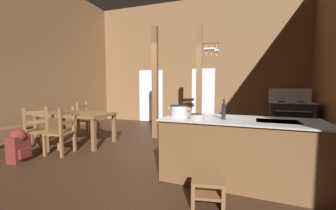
{
  "coord_description": "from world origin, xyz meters",
  "views": [
    {
      "loc": [
        1.5,
        -3.68,
        1.31
      ],
      "look_at": [
        0.09,
        0.63,
        0.95
      ],
      "focal_mm": 21.78,
      "sensor_mm": 36.0,
      "label": 1
    }
  ],
  "objects_px": {
    "stockpot_on_counter": "(179,111)",
    "kitchen_island": "(239,150)",
    "mixing_bowl_on_counter": "(196,117)",
    "ladderback_chair_at_table_end": "(34,131)",
    "ladderback_chair_by_post": "(87,119)",
    "bottle_tall_on_counter": "(224,111)",
    "dining_table": "(76,117)",
    "ladderback_chair_near_window": "(62,132)",
    "backpack": "(19,145)",
    "step_stool": "(208,190)",
    "stove_range": "(290,117)"
  },
  "relations": [
    {
      "from": "stockpot_on_counter",
      "to": "backpack",
      "type": "bearing_deg",
      "value": -171.4
    },
    {
      "from": "bottle_tall_on_counter",
      "to": "kitchen_island",
      "type": "bearing_deg",
      "value": 19.88
    },
    {
      "from": "kitchen_island",
      "to": "stockpot_on_counter",
      "type": "distance_m",
      "value": 1.03
    },
    {
      "from": "kitchen_island",
      "to": "bottle_tall_on_counter",
      "type": "relative_size",
      "value": 7.71
    },
    {
      "from": "stockpot_on_counter",
      "to": "kitchen_island",
      "type": "bearing_deg",
      "value": 1.86
    },
    {
      "from": "step_stool",
      "to": "stockpot_on_counter",
      "type": "distance_m",
      "value": 1.22
    },
    {
      "from": "kitchen_island",
      "to": "ladderback_chair_by_post",
      "type": "distance_m",
      "value": 4.38
    },
    {
      "from": "ladderback_chair_at_table_end",
      "to": "backpack",
      "type": "xyz_separation_m",
      "value": [
        0.23,
        -0.49,
        -0.14
      ]
    },
    {
      "from": "kitchen_island",
      "to": "dining_table",
      "type": "height_order",
      "value": "kitchen_island"
    },
    {
      "from": "ladderback_chair_at_table_end",
      "to": "bottle_tall_on_counter",
      "type": "distance_m",
      "value": 3.79
    },
    {
      "from": "ladderback_chair_by_post",
      "to": "backpack",
      "type": "relative_size",
      "value": 1.59
    },
    {
      "from": "kitchen_island",
      "to": "ladderback_chair_near_window",
      "type": "xyz_separation_m",
      "value": [
        -3.36,
        0.14,
        0.01
      ]
    },
    {
      "from": "ladderback_chair_near_window",
      "to": "stockpot_on_counter",
      "type": "height_order",
      "value": "stockpot_on_counter"
    },
    {
      "from": "mixing_bowl_on_counter",
      "to": "ladderback_chair_at_table_end",
      "type": "bearing_deg",
      "value": 175.63
    },
    {
      "from": "ladderback_chair_by_post",
      "to": "ladderback_chair_at_table_end",
      "type": "xyz_separation_m",
      "value": [
        0.08,
        -1.65,
        0.0
      ]
    },
    {
      "from": "stove_range",
      "to": "backpack",
      "type": "distance_m",
      "value": 6.67
    },
    {
      "from": "mixing_bowl_on_counter",
      "to": "bottle_tall_on_counter",
      "type": "height_order",
      "value": "bottle_tall_on_counter"
    },
    {
      "from": "stove_range",
      "to": "ladderback_chair_at_table_end",
      "type": "xyz_separation_m",
      "value": [
        -5.44,
        -3.66,
        -0.03
      ]
    },
    {
      "from": "ladderback_chair_at_table_end",
      "to": "bottle_tall_on_counter",
      "type": "height_order",
      "value": "bottle_tall_on_counter"
    },
    {
      "from": "ladderback_chair_at_table_end",
      "to": "mixing_bowl_on_counter",
      "type": "bearing_deg",
      "value": -4.37
    },
    {
      "from": "backpack",
      "to": "ladderback_chair_at_table_end",
      "type": "bearing_deg",
      "value": 114.57
    },
    {
      "from": "ladderback_chair_by_post",
      "to": "bottle_tall_on_counter",
      "type": "distance_m",
      "value": 4.25
    },
    {
      "from": "ladderback_chair_near_window",
      "to": "mixing_bowl_on_counter",
      "type": "relative_size",
      "value": 4.34
    },
    {
      "from": "ladderback_chair_by_post",
      "to": "backpack",
      "type": "xyz_separation_m",
      "value": [
        0.3,
        -2.15,
        -0.14
      ]
    },
    {
      "from": "mixing_bowl_on_counter",
      "to": "ladderback_chair_near_window",
      "type": "bearing_deg",
      "value": 172.5
    },
    {
      "from": "dining_table",
      "to": "ladderback_chair_by_post",
      "type": "bearing_deg",
      "value": 114.57
    },
    {
      "from": "ladderback_chair_near_window",
      "to": "stockpot_on_counter",
      "type": "distance_m",
      "value": 2.54
    },
    {
      "from": "kitchen_island",
      "to": "ladderback_chair_by_post",
      "type": "xyz_separation_m",
      "value": [
        -4.04,
        1.69,
        0.01
      ]
    },
    {
      "from": "bottle_tall_on_counter",
      "to": "step_stool",
      "type": "bearing_deg",
      "value": -99.82
    },
    {
      "from": "backpack",
      "to": "dining_table",
      "type": "bearing_deg",
      "value": 86.96
    },
    {
      "from": "ladderback_chair_near_window",
      "to": "backpack",
      "type": "distance_m",
      "value": 0.72
    },
    {
      "from": "mixing_bowl_on_counter",
      "to": "bottle_tall_on_counter",
      "type": "distance_m",
      "value": 0.4
    },
    {
      "from": "step_stool",
      "to": "ladderback_chair_at_table_end",
      "type": "distance_m",
      "value": 3.72
    },
    {
      "from": "ladderback_chair_by_post",
      "to": "bottle_tall_on_counter",
      "type": "bearing_deg",
      "value": -24.77
    },
    {
      "from": "stove_range",
      "to": "bottle_tall_on_counter",
      "type": "bearing_deg",
      "value": -114.25
    },
    {
      "from": "kitchen_island",
      "to": "backpack",
      "type": "relative_size",
      "value": 3.72
    },
    {
      "from": "kitchen_island",
      "to": "stove_range",
      "type": "height_order",
      "value": "stove_range"
    },
    {
      "from": "ladderback_chair_by_post",
      "to": "ladderback_chair_at_table_end",
      "type": "relative_size",
      "value": 1.0
    },
    {
      "from": "stove_range",
      "to": "backpack",
      "type": "bearing_deg",
      "value": -141.5
    },
    {
      "from": "ladderback_chair_at_table_end",
      "to": "step_stool",
      "type": "bearing_deg",
      "value": -12.63
    },
    {
      "from": "dining_table",
      "to": "backpack",
      "type": "height_order",
      "value": "dining_table"
    },
    {
      "from": "kitchen_island",
      "to": "step_stool",
      "type": "xyz_separation_m",
      "value": [
        -0.34,
        -0.78,
        -0.26
      ]
    },
    {
      "from": "kitchen_island",
      "to": "mixing_bowl_on_counter",
      "type": "height_order",
      "value": "mixing_bowl_on_counter"
    },
    {
      "from": "ladderback_chair_near_window",
      "to": "stockpot_on_counter",
      "type": "bearing_deg",
      "value": -3.89
    },
    {
      "from": "dining_table",
      "to": "bottle_tall_on_counter",
      "type": "bearing_deg",
      "value": -15.36
    },
    {
      "from": "kitchen_island",
      "to": "ladderback_chair_at_table_end",
      "type": "bearing_deg",
      "value": 179.54
    },
    {
      "from": "dining_table",
      "to": "ladderback_chair_at_table_end",
      "type": "relative_size",
      "value": 1.8
    },
    {
      "from": "mixing_bowl_on_counter",
      "to": "stove_range",
      "type": "bearing_deg",
      "value": 62.29
    },
    {
      "from": "kitchen_island",
      "to": "dining_table",
      "type": "xyz_separation_m",
      "value": [
        -3.67,
        0.87,
        0.21
      ]
    },
    {
      "from": "dining_table",
      "to": "ladderback_chair_by_post",
      "type": "height_order",
      "value": "ladderback_chair_by_post"
    }
  ]
}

